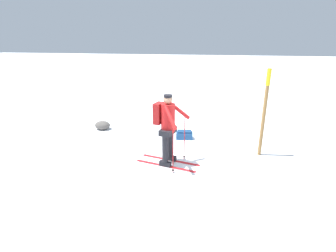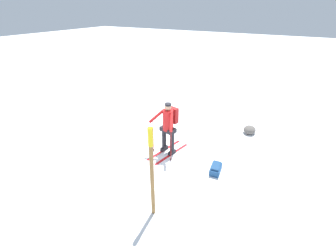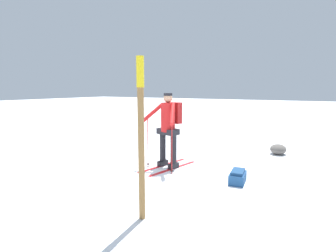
{
  "view_description": "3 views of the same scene",
  "coord_description": "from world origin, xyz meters",
  "views": [
    {
      "loc": [
        0.39,
        -6.15,
        3.16
      ],
      "look_at": [
        -0.67,
        -0.11,
        1.03
      ],
      "focal_mm": 28.0,
      "sensor_mm": 36.0,
      "label": 1
    },
    {
      "loc": [
        4.95,
        3.03,
        4.49
      ],
      "look_at": [
        -0.67,
        -0.11,
        1.03
      ],
      "focal_mm": 24.0,
      "sensor_mm": 36.0,
      "label": 2
    },
    {
      "loc": [
        4.76,
        3.02,
        1.93
      ],
      "look_at": [
        -0.67,
        -0.11,
        1.03
      ],
      "focal_mm": 28.0,
      "sensor_mm": 36.0,
      "label": 3
    }
  ],
  "objects": [
    {
      "name": "trail_marker",
      "position": [
        1.75,
        0.84,
        1.37
      ],
      "size": [
        0.11,
        0.11,
        2.37
      ],
      "color": "olive",
      "rests_on": "ground_plane"
    },
    {
      "name": "dropped_backpack",
      "position": [
        -0.44,
        1.68,
        0.13
      ],
      "size": [
        0.55,
        0.35,
        0.27
      ],
      "color": "navy",
      "rests_on": "ground_plane"
    },
    {
      "name": "ground_plane",
      "position": [
        0.0,
        0.0,
        0.0
      ],
      "size": [
        80.0,
        80.0,
        0.0
      ],
      "primitive_type": "plane",
      "color": "white"
    },
    {
      "name": "skier",
      "position": [
        -0.69,
        -0.1,
        1.06
      ],
      "size": [
        1.68,
        1.01,
        1.82
      ],
      "color": "red",
      "rests_on": "ground_plane"
    },
    {
      "name": "rock_boulder",
      "position": [
        -3.4,
        2.07,
        0.15
      ],
      "size": [
        0.54,
        0.46,
        0.3
      ],
      "primitive_type": "ellipsoid",
      "color": "#5B5651",
      "rests_on": "ground_plane"
    }
  ]
}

